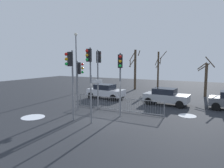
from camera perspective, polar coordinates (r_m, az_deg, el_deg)
The scene contains 16 objects.
ground_plane at distance 13.34m, azimuth -3.18°, elevation -10.23°, with size 60.00×60.00×0.00m, color #26282D.
traffic_light_mid_right at distance 12.88m, azimuth -11.82°, elevation 4.06°, with size 0.39×0.53×4.53m.
traffic_light_rear_left at distance 13.48m, azimuth 2.36°, elevation 3.89°, with size 0.39×0.54×4.40m.
traffic_light_rear_right at distance 14.15m, azimuth -6.53°, elevation 5.17°, with size 0.32×0.57×4.81m.
traffic_light_foreground_left at distance 15.79m, azimuth -3.87°, elevation 5.12°, with size 0.33×0.57×4.73m.
traffic_light_foreground_right at distance 15.61m, azimuth -9.37°, elevation 2.72°, with size 0.54×0.39×3.86m.
direction_sign_post at distance 12.27m, azimuth -5.72°, elevation -3.63°, with size 0.79×0.13×3.01m.
pedestrian_guard_railing at distance 15.43m, azimuth 1.66°, elevation -5.79°, with size 7.24×0.23×1.07m.
car_white_mid at distance 20.68m, azimuth -1.81°, elevation -2.05°, with size 3.91×2.16×1.47m.
car_silver_near at distance 18.31m, azimuth 15.16°, elevation -3.38°, with size 3.91×2.16×1.47m.
street_lamp at distance 24.06m, azimuth -10.22°, elevation 7.64°, with size 0.36×0.36×7.18m.
bare_tree_left at distance 27.44m, azimuth 6.57°, elevation 4.43°, with size 1.69×1.71×5.41m.
bare_tree_centre at distance 23.90m, azimuth 25.30°, elevation 1.54°, with size 1.77×1.77×4.35m.
bare_tree_right at distance 29.04m, azimuth 13.14°, elevation 4.21°, with size 1.60×1.34×5.26m.
snow_patch_kerb at distance 15.22m, azimuth 20.76°, elevation -8.51°, with size 1.23×1.23×0.01m, color white.
snow_patch_island at distance 14.93m, azimuth -21.69°, elevation -8.83°, with size 1.57×1.57×0.01m, color silver.
Camera 1 is at (6.42, -11.05, 3.83)m, focal length 31.90 mm.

